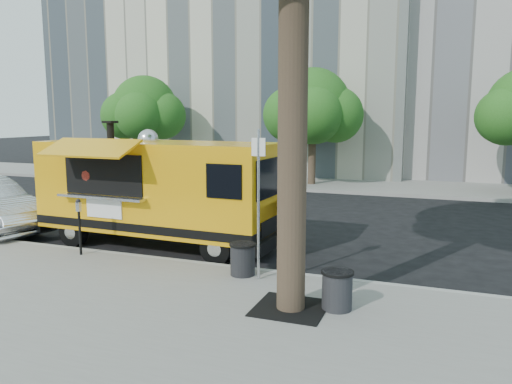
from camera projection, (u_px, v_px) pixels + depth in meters
ground at (220, 258)px, 12.01m from camera, size 120.00×120.00×0.00m
sidewalk at (120, 317)px, 8.30m from camera, size 60.00×6.00×0.15m
curb at (203, 266)px, 11.14m from camera, size 60.00×0.14×0.16m
far_sidewalk at (335, 184)px, 24.49m from camera, size 60.00×5.00×0.15m
tree_well at (291, 308)px, 8.49m from camera, size 1.20×1.20×0.02m
far_tree_a at (145, 109)px, 26.30m from camera, size 3.42×3.42×5.36m
far_tree_b at (313, 107)px, 23.53m from camera, size 3.60×3.60×5.50m
sign_post at (258, 196)px, 9.76m from camera, size 0.28×0.06×3.00m
parking_meter at (79, 220)px, 11.66m from camera, size 0.11×0.11×1.33m
food_truck at (156, 189)px, 12.93m from camera, size 6.65×3.15×3.24m
trash_bin_left at (243, 258)px, 10.23m from camera, size 0.55×0.55×0.66m
trash_bin_right at (337, 289)px, 8.41m from camera, size 0.55×0.55×0.67m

